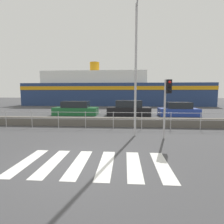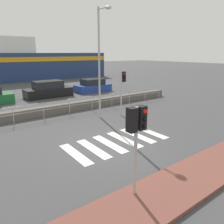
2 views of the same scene
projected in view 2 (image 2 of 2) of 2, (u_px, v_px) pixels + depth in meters
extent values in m
plane|color=#424244|center=(107.00, 145.00, 10.26)|extent=(160.00, 160.00, 0.00)
cube|color=brown|center=(180.00, 184.00, 7.08)|extent=(24.00, 1.80, 0.12)
cube|color=silver|center=(75.00, 154.00, 9.31)|extent=(0.45, 2.40, 0.01)
cube|color=silver|center=(93.00, 149.00, 9.83)|extent=(0.45, 2.40, 0.01)
cube|color=silver|center=(109.00, 144.00, 10.35)|extent=(0.45, 2.40, 0.01)
cube|color=silver|center=(124.00, 139.00, 10.87)|extent=(0.45, 2.40, 0.01)
cube|color=silver|center=(137.00, 135.00, 11.39)|extent=(0.45, 2.40, 0.01)
cube|color=silver|center=(149.00, 132.00, 11.91)|extent=(0.45, 2.40, 0.01)
cube|color=#605B54|center=(52.00, 110.00, 15.31)|extent=(22.40, 0.55, 0.60)
cylinder|color=#B2B2B5|center=(56.00, 101.00, 14.43)|extent=(20.16, 0.03, 0.03)
cylinder|color=#B2B2B5|center=(57.00, 108.00, 14.55)|extent=(20.16, 0.03, 0.03)
cylinder|color=#B2B2B5|center=(13.00, 116.00, 12.98)|extent=(0.04, 0.04, 1.11)
cylinder|color=#B2B2B5|center=(43.00, 111.00, 14.03)|extent=(0.04, 0.04, 1.11)
cylinder|color=#B2B2B5|center=(69.00, 107.00, 15.09)|extent=(0.04, 0.04, 1.11)
cylinder|color=#B2B2B5|center=(92.00, 103.00, 16.14)|extent=(0.04, 0.04, 1.11)
cylinder|color=#B2B2B5|center=(112.00, 100.00, 17.20)|extent=(0.04, 0.04, 1.11)
cylinder|color=#B2B2B5|center=(129.00, 97.00, 18.26)|extent=(0.04, 0.04, 1.11)
cylinder|color=#B2B2B5|center=(145.00, 95.00, 19.31)|extent=(0.04, 0.04, 1.11)
cylinder|color=#B2B2B5|center=(159.00, 93.00, 20.37)|extent=(0.04, 0.04, 1.11)
cylinder|color=#B2B2B5|center=(135.00, 154.00, 6.21)|extent=(0.10, 0.10, 2.79)
cube|color=black|center=(132.00, 120.00, 5.84)|extent=(0.24, 0.24, 0.68)
sphere|color=red|center=(129.00, 111.00, 5.89)|extent=(0.13, 0.13, 0.13)
sphere|color=black|center=(128.00, 119.00, 5.94)|extent=(0.13, 0.13, 0.13)
sphere|color=black|center=(128.00, 126.00, 6.00)|extent=(0.13, 0.13, 0.13)
cube|color=black|center=(141.00, 118.00, 6.03)|extent=(0.24, 0.24, 0.68)
sphere|color=red|center=(145.00, 111.00, 5.87)|extent=(0.13, 0.13, 0.13)
sphere|color=black|center=(145.00, 119.00, 5.92)|extent=(0.13, 0.13, 0.13)
sphere|color=black|center=(144.00, 126.00, 5.98)|extent=(0.13, 0.13, 0.13)
cylinder|color=#B2B2B5|center=(121.00, 94.00, 14.64)|extent=(0.10, 0.10, 2.98)
cube|color=black|center=(123.00, 77.00, 14.43)|extent=(0.24, 0.24, 0.68)
sphere|color=red|center=(125.00, 74.00, 14.27)|extent=(0.13, 0.13, 0.13)
sphere|color=black|center=(125.00, 77.00, 14.32)|extent=(0.13, 0.13, 0.13)
sphere|color=black|center=(125.00, 80.00, 14.38)|extent=(0.13, 0.13, 0.13)
cylinder|color=#B2B2B5|center=(99.00, 66.00, 13.64)|extent=(0.12, 0.12, 6.78)
cylinder|color=#B2B2B5|center=(103.00, 8.00, 12.39)|extent=(0.07, 1.02, 0.07)
ellipsoid|color=silver|center=(109.00, 7.00, 12.01)|extent=(0.32, 0.42, 0.19)
cube|color=black|center=(49.00, 92.00, 21.13)|extent=(4.41, 1.86, 0.86)
cube|color=#1E2328|center=(48.00, 84.00, 20.92)|extent=(2.64, 1.64, 0.70)
cube|color=#233D9E|center=(93.00, 88.00, 24.05)|extent=(3.87, 1.86, 0.77)
cube|color=#1E2328|center=(93.00, 82.00, 23.86)|extent=(2.32, 1.64, 0.63)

